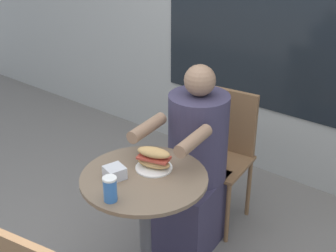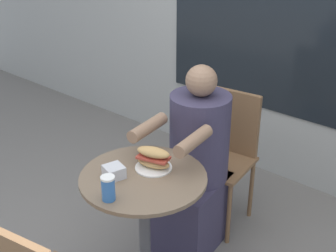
% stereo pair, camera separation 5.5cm
% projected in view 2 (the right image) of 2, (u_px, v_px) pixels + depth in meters
% --- Properties ---
extents(cafe_table, '(0.63, 0.63, 0.73)m').
position_uv_depth(cafe_table, '(144.00, 210.00, 2.36)').
color(cafe_table, brown).
rests_on(cafe_table, ground_plane).
extents(diner_chair, '(0.42, 0.42, 0.87)m').
position_uv_depth(diner_chair, '(226.00, 146.00, 2.98)').
color(diner_chair, brown).
rests_on(diner_chair, ground_plane).
extents(seated_diner, '(0.41, 0.64, 1.14)m').
position_uv_depth(seated_diner, '(195.00, 172.00, 2.75)').
color(seated_diner, '#38334C').
rests_on(seated_diner, ground_plane).
extents(sandwich_on_plate, '(0.19, 0.19, 0.11)m').
position_uv_depth(sandwich_on_plate, '(153.00, 159.00, 2.31)').
color(sandwich_on_plate, white).
rests_on(sandwich_on_plate, cafe_table).
extents(drink_cup, '(0.06, 0.06, 0.12)m').
position_uv_depth(drink_cup, '(108.00, 188.00, 2.07)').
color(drink_cup, '#336BB7').
rests_on(drink_cup, cafe_table).
extents(napkin_box, '(0.11, 0.11, 0.06)m').
position_uv_depth(napkin_box, '(114.00, 172.00, 2.25)').
color(napkin_box, silver).
rests_on(napkin_box, cafe_table).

